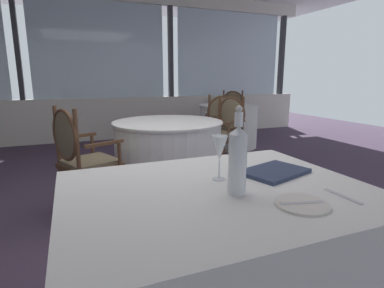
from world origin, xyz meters
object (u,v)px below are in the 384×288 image
dining_chair_0_0 (232,110)px  dining_chair_0_1 (223,122)px  side_plate (302,204)px  dining_chair_1_1 (80,153)px  menu_book (274,172)px  dining_chair_1_0 (226,127)px  water_bottle (237,159)px  wine_glass (220,149)px

dining_chair_0_0 → dining_chair_0_1: 1.95m
side_plate → dining_chair_1_1: size_ratio=0.21×
menu_book → dining_chair_0_1: dining_chair_0_1 is taller
dining_chair_0_0 → dining_chair_1_0: (-1.24, -2.05, 0.02)m
water_bottle → dining_chair_1_0: size_ratio=0.37×
menu_book → dining_chair_1_0: dining_chair_1_0 is taller
wine_glass → menu_book: bearing=-4.2°
side_plate → water_bottle: bearing=130.7°
side_plate → dining_chair_0_1: dining_chair_0_1 is taller
menu_book → dining_chair_1_1: (-0.90, 1.62, -0.19)m
menu_book → dining_chair_1_1: bearing=101.5°
side_plate → wine_glass: wine_glass is taller
menu_book → dining_chair_1_0: 2.68m
wine_glass → dining_chair_1_1: (-0.59, 1.60, -0.33)m
menu_book → dining_chair_1_1: 1.86m
wine_glass → dining_chair_0_0: bearing=60.1°
water_bottle → dining_chair_0_1: bearing=63.3°
side_plate → wine_glass: (-0.16, 0.40, 0.15)m
dining_chair_0_1 → water_bottle: bearing=-173.5°
dining_chair_0_1 → dining_chair_1_0: 0.46m
wine_glass → dining_chair_1_0: 2.81m
dining_chair_0_1 → dining_chair_1_1: (-2.11, -1.26, 0.00)m
menu_book → side_plate: bearing=-129.2°
menu_book → dining_chair_0_1: size_ratio=0.33×
water_bottle → menu_book: bearing=28.2°
dining_chair_0_1 → dining_chair_1_0: bearing=-169.7°
side_plate → dining_chair_0_0: size_ratio=0.21×
wine_glass → dining_chair_0_0: size_ratio=0.22×
dining_chair_1_1 → dining_chair_0_0: bearing=18.8°
side_plate → menu_book: size_ratio=0.64×
wine_glass → dining_chair_1_1: dining_chair_1_1 is taller
side_plate → menu_book: menu_book is taller
wine_glass → menu_book: (0.31, -0.02, -0.14)m
water_bottle → dining_chair_1_1: size_ratio=0.37×
water_bottle → dining_chair_0_0: size_ratio=0.38×
dining_chair_0_0 → water_bottle: bearing=4.2°
water_bottle → dining_chair_1_1: (-0.58, 1.79, -0.34)m
dining_chair_0_0 → dining_chair_1_0: 2.40m
wine_glass → dining_chair_0_0: dining_chair_0_0 is taller
dining_chair_0_0 → dining_chair_0_1: size_ratio=0.98×
side_plate → dining_chair_0_1: 3.53m
menu_book → dining_chair_1_0: (1.04, 2.46, -0.20)m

